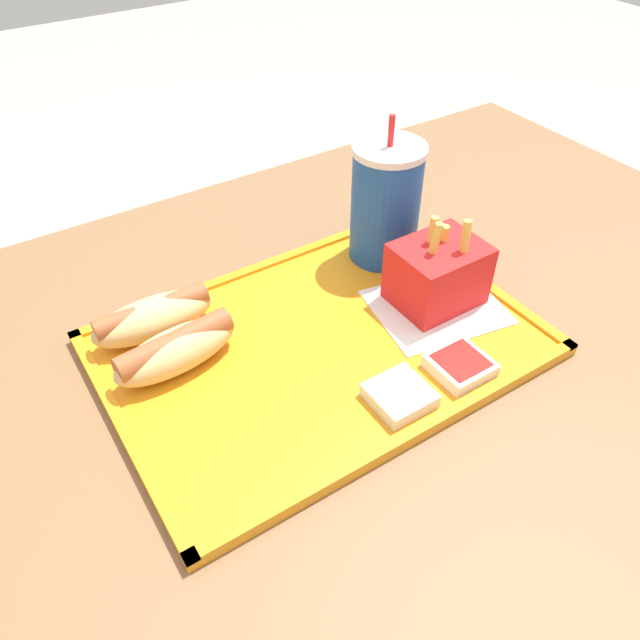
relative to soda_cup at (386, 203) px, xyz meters
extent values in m
cube|color=brown|center=(-0.18, -0.12, -0.43)|extent=(1.32, 0.81, 0.70)
cube|color=orange|center=(-0.15, -0.09, -0.08)|extent=(0.44, 0.31, 0.01)
cube|color=orange|center=(-0.15, -0.24, -0.07)|extent=(0.44, 0.01, 0.00)
cube|color=orange|center=(-0.15, 0.06, -0.07)|extent=(0.44, 0.01, 0.00)
cube|color=orange|center=(-0.37, -0.09, -0.07)|extent=(0.01, 0.31, 0.00)
cube|color=orange|center=(0.06, -0.09, -0.07)|extent=(0.01, 0.31, 0.00)
cube|color=white|center=(-0.01, -0.12, -0.07)|extent=(0.16, 0.14, 0.00)
cylinder|color=#194CA5|center=(0.00, 0.00, 0.00)|extent=(0.08, 0.08, 0.14)
cylinder|color=silver|center=(0.00, 0.00, 0.07)|extent=(0.08, 0.08, 0.01)
cylinder|color=red|center=(0.00, 0.00, 0.09)|extent=(0.01, 0.01, 0.03)
ellipsoid|color=#DBB270|center=(-0.29, 0.01, -0.05)|extent=(0.13, 0.05, 0.04)
cylinder|color=#9E512D|center=(-0.29, 0.01, -0.04)|extent=(0.12, 0.02, 0.02)
ellipsoid|color=#DBB270|center=(-0.29, -0.04, -0.05)|extent=(0.14, 0.06, 0.04)
cylinder|color=#9E512D|center=(-0.29, -0.04, -0.04)|extent=(0.12, 0.04, 0.03)
cube|color=red|center=(-0.01, -0.10, -0.04)|extent=(0.10, 0.08, 0.07)
cylinder|color=#E5C14C|center=(0.01, -0.12, 0.00)|extent=(0.02, 0.02, 0.08)
cylinder|color=#E5C14C|center=(0.00, -0.09, -0.01)|extent=(0.01, 0.02, 0.06)
cylinder|color=#E5C14C|center=(-0.01, -0.09, -0.01)|extent=(0.01, 0.01, 0.08)
cylinder|color=#E5C14C|center=(-0.02, -0.11, 0.00)|extent=(0.02, 0.01, 0.08)
cube|color=silver|center=(-0.13, -0.20, -0.07)|extent=(0.06, 0.06, 0.01)
cube|color=white|center=(-0.13, -0.20, -0.06)|extent=(0.05, 0.05, 0.00)
cube|color=silver|center=(-0.06, -0.20, -0.07)|extent=(0.06, 0.06, 0.01)
cube|color=#B21914|center=(-0.06, -0.20, -0.06)|extent=(0.05, 0.05, 0.00)
camera|label=1|loc=(-0.41, -0.50, 0.38)|focal=35.00mm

